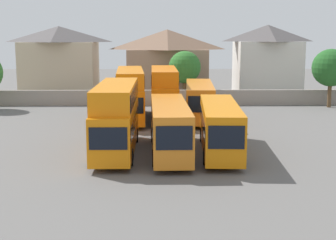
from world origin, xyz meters
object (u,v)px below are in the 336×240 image
object	(u,v)px
bus_2	(170,125)
bus_3	(220,125)
house_terrace_centre	(167,63)
tree_behind_wall	(185,67)
bus_5	(164,91)
bus_1	(116,114)
bus_4	(130,92)
tree_right_of_lot	(331,68)
house_terrace_right	(267,59)
bus_6	(199,99)
house_terrace_left	(60,61)

from	to	relation	value
bus_2	bus_3	xyz separation A→B (m)	(3.52, 0.17, -0.03)
house_terrace_centre	tree_behind_wall	size ratio (longest dim) A/B	1.75
bus_2	house_terrace_centre	world-z (taller)	house_terrace_centre
bus_2	house_terrace_centre	bearing A→B (deg)	177.90
bus_5	bus_3	bearing A→B (deg)	14.18
bus_3	tree_behind_wall	world-z (taller)	tree_behind_wall
bus_1	bus_3	world-z (taller)	bus_1
bus_1	bus_4	size ratio (longest dim) A/B	0.92
bus_4	tree_right_of_lot	xyz separation A→B (m)	(22.25, 8.16, 1.74)
bus_1	house_terrace_right	world-z (taller)	house_terrace_right
bus_4	bus_5	bearing A→B (deg)	91.24
bus_1	tree_right_of_lot	distance (m)	31.44
bus_1	bus_5	distance (m)	14.48
bus_1	house_terrace_right	xyz separation A→B (m)	(17.85, 34.50, 2.14)
house_terrace_right	tree_behind_wall	bearing A→B (deg)	-145.59
bus_5	house_terrace_right	world-z (taller)	house_terrace_right
bus_6	tree_behind_wall	world-z (taller)	tree_behind_wall
bus_2	house_terrace_centre	distance (m)	32.91
bus_1	tree_behind_wall	distance (m)	27.19
bus_2	bus_3	world-z (taller)	bus_2
bus_6	tree_right_of_lot	distance (m)	17.74
house_terrace_centre	tree_right_of_lot	xyz separation A→B (m)	(18.35, -10.61, -0.04)
house_terrace_right	bus_4	bearing A→B (deg)	-130.48
bus_6	house_terrace_left	world-z (taller)	house_terrace_left
house_terrace_left	tree_right_of_lot	world-z (taller)	house_terrace_left
bus_2	house_terrace_left	xyz separation A→B (m)	(-14.02, 33.29, 2.75)
bus_5	house_terrace_centre	size ratio (longest dim) A/B	0.99
house_terrace_left	tree_behind_wall	bearing A→B (deg)	-21.88
bus_4	house_terrace_right	xyz separation A→B (m)	(17.67, 20.71, 2.10)
house_terrace_centre	bus_1	bearing A→B (deg)	-97.14
bus_3	bus_1	bearing A→B (deg)	-87.42
house_terrace_centre	tree_right_of_lot	size ratio (longest dim) A/B	1.65
bus_5	tree_right_of_lot	xyz separation A→B (m)	(18.98, 7.89, 1.70)
bus_4	house_terrace_left	distance (m)	22.02
bus_2	house_terrace_right	size ratio (longest dim) A/B	1.24
bus_3	bus_4	bearing A→B (deg)	-149.95
bus_2	house_terrace_centre	size ratio (longest dim) A/B	1.08
bus_2	tree_right_of_lot	distance (m)	29.15
house_terrace_centre	bus_3	bearing A→B (deg)	-84.51
house_terrace_left	bus_4	bearing A→B (deg)	-61.39
bus_4	house_terrace_centre	size ratio (longest dim) A/B	1.11
bus_2	bus_1	bearing A→B (deg)	-95.13
house_terrace_centre	bus_2	bearing A→B (deg)	-90.67
bus_4	house_terrace_right	size ratio (longest dim) A/B	1.27
house_terrace_left	house_terrace_centre	distance (m)	14.41
bus_2	tree_behind_wall	distance (m)	26.90
house_terrace_right	tree_behind_wall	distance (m)	14.26
bus_2	bus_4	bearing A→B (deg)	-167.37
bus_3	bus_4	xyz separation A→B (m)	(-7.04, 13.87, 0.79)
bus_1	bus_3	bearing A→B (deg)	89.52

